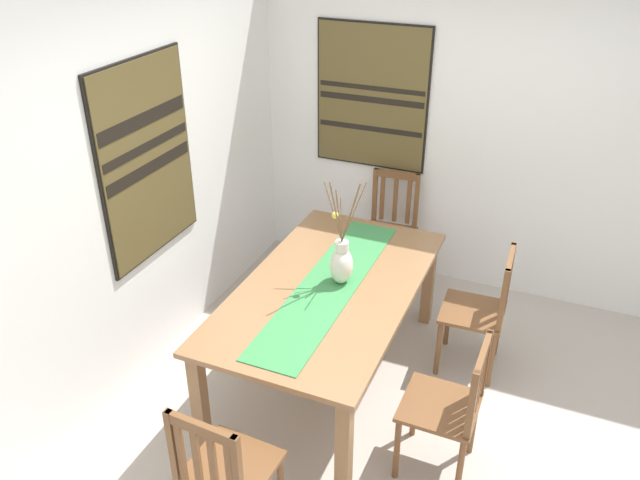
% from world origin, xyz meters
% --- Properties ---
extents(ground_plane, '(6.40, 6.40, 0.03)m').
position_xyz_m(ground_plane, '(0.00, 0.00, -0.01)').
color(ground_plane, '#B2A89E').
extents(wall_back, '(6.40, 0.12, 2.70)m').
position_xyz_m(wall_back, '(0.00, 1.86, 1.35)').
color(wall_back, white).
rests_on(wall_back, ground_plane).
extents(wall_side, '(0.12, 6.40, 2.70)m').
position_xyz_m(wall_side, '(1.86, 0.00, 1.35)').
color(wall_side, white).
rests_on(wall_side, ground_plane).
extents(dining_table, '(1.95, 1.07, 0.75)m').
position_xyz_m(dining_table, '(0.19, 0.58, 0.66)').
color(dining_table, '#8E6642').
rests_on(dining_table, ground_plane).
extents(table_runner, '(1.80, 0.36, 0.01)m').
position_xyz_m(table_runner, '(0.19, 0.58, 0.76)').
color(table_runner, '#388447').
rests_on(table_runner, dining_table).
extents(centerpiece_vase, '(0.24, 0.32, 0.77)m').
position_xyz_m(centerpiece_vase, '(0.25, 0.53, 0.90)').
color(centerpiece_vase, silver).
rests_on(centerpiece_vase, dining_table).
extents(chair_0, '(0.42, 0.42, 0.91)m').
position_xyz_m(chair_0, '(-0.30, -0.35, 0.49)').
color(chair_0, brown).
rests_on(chair_0, ground_plane).
extents(chair_1, '(0.44, 0.44, 0.93)m').
position_xyz_m(chair_1, '(-1.20, 0.57, 0.49)').
color(chair_1, brown).
rests_on(chair_1, ground_plane).
extents(chair_2, '(0.44, 0.44, 0.96)m').
position_xyz_m(chair_2, '(1.56, 0.59, 0.49)').
color(chair_2, brown).
rests_on(chair_2, ground_plane).
extents(chair_3, '(0.44, 0.44, 0.94)m').
position_xyz_m(chair_3, '(0.69, -0.34, 0.49)').
color(chair_3, brown).
rests_on(chair_3, ground_plane).
extents(painting_on_back_wall, '(0.91, 0.05, 1.30)m').
position_xyz_m(painting_on_back_wall, '(0.04, 1.79, 1.49)').
color(painting_on_back_wall, black).
extents(painting_on_side_wall, '(0.05, 0.94, 1.18)m').
position_xyz_m(painting_on_side_wall, '(1.79, 0.87, 1.53)').
color(painting_on_side_wall, black).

